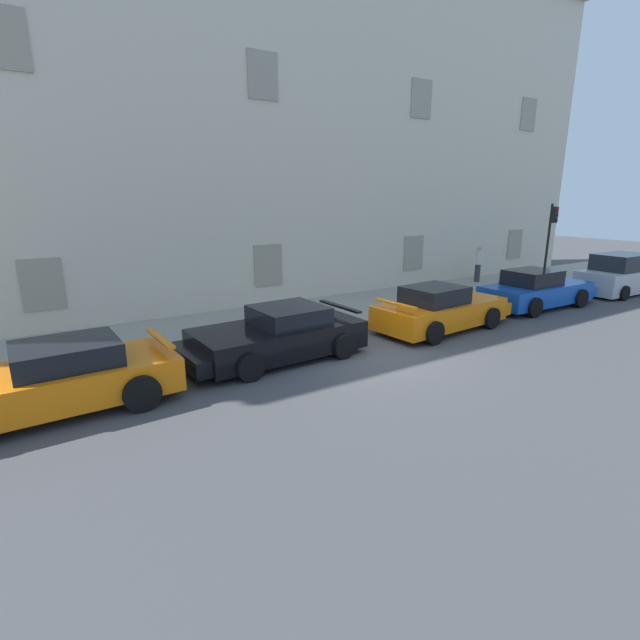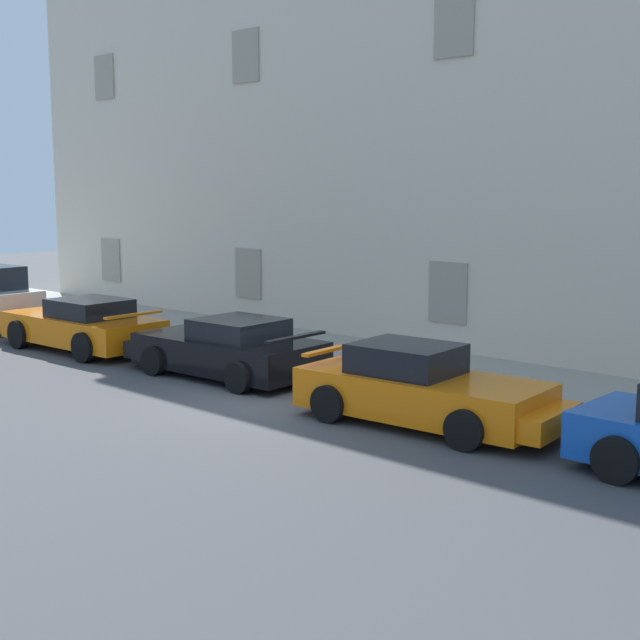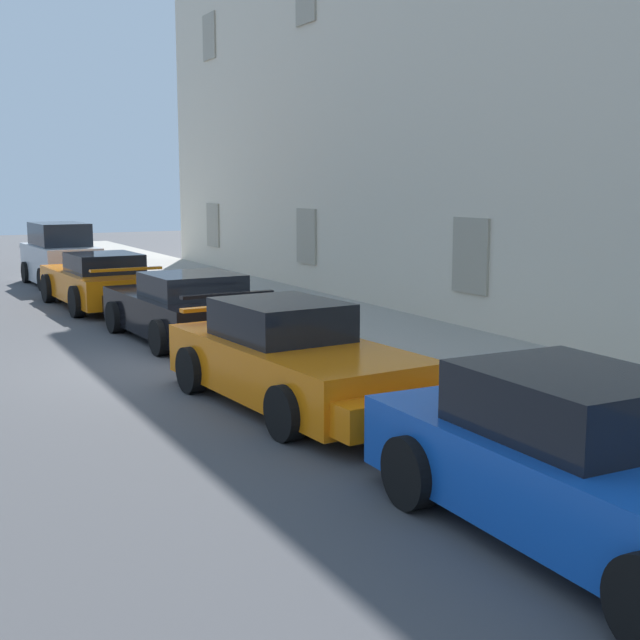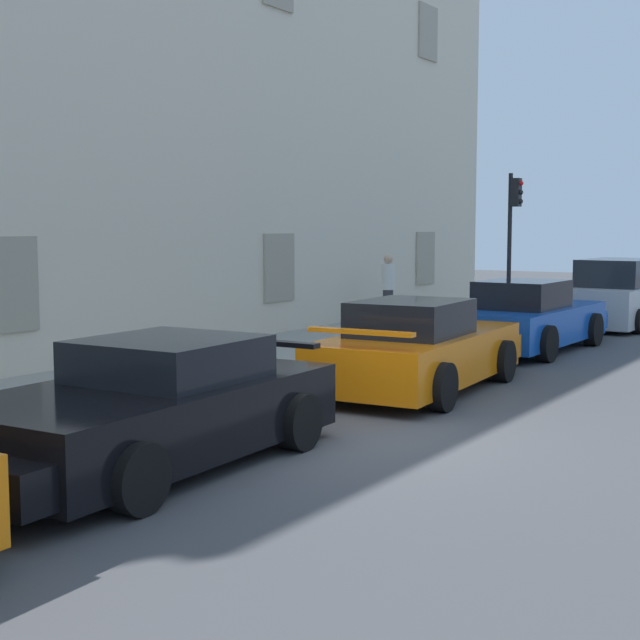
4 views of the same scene
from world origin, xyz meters
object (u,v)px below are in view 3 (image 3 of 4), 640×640
object	(u,v)px
sportscar_yellow_flank	(184,308)
sportscar_white_middle	(299,363)
sportscar_tail_end	(611,480)
hatchback_parked	(60,257)
sportscar_red_lead	(99,281)

from	to	relation	value
sportscar_yellow_flank	sportscar_white_middle	distance (m)	5.80
sportscar_yellow_flank	sportscar_tail_end	size ratio (longest dim) A/B	0.96
sportscar_white_middle	sportscar_tail_end	xyz separation A→B (m)	(5.27, 0.21, 0.01)
hatchback_parked	sportscar_yellow_flank	bearing A→B (deg)	2.39
sportscar_red_lead	sportscar_yellow_flank	distance (m)	5.18
sportscar_tail_end	hatchback_parked	size ratio (longest dim) A/B	1.29
sportscar_yellow_flank	sportscar_white_middle	size ratio (longest dim) A/B	0.97
sportscar_tail_end	sportscar_white_middle	bearing A→B (deg)	-177.76
sportscar_yellow_flank	sportscar_red_lead	bearing A→B (deg)	-175.03
sportscar_red_lead	sportscar_tail_end	bearing A→B (deg)	1.11
sportscar_red_lead	sportscar_tail_end	xyz separation A→B (m)	(16.23, 0.32, 0.01)
sportscar_red_lead	sportscar_white_middle	xyz separation A→B (m)	(10.95, 0.11, -0.01)
sportscar_yellow_flank	sportscar_tail_end	bearing A→B (deg)	-0.69
hatchback_parked	sportscar_tail_end	bearing A→B (deg)	0.78
sportscar_red_lead	sportscar_yellow_flank	bearing A→B (deg)	4.97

